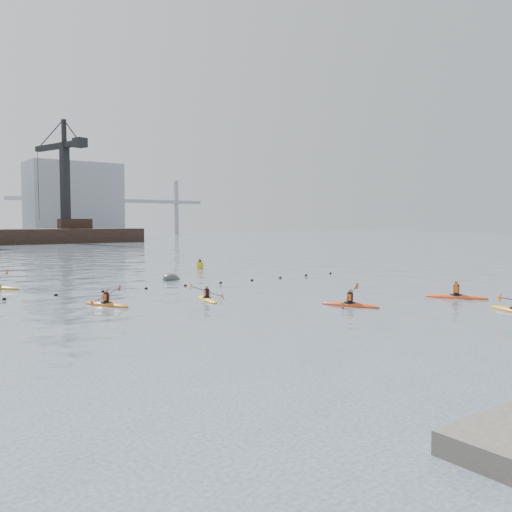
% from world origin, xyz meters
% --- Properties ---
extents(ground, '(400.00, 400.00, 0.00)m').
position_xyz_m(ground, '(0.00, 0.00, 0.00)').
color(ground, '#374451').
rests_on(ground, ground).
extents(float_line, '(33.24, 0.73, 0.24)m').
position_xyz_m(float_line, '(-0.50, 22.53, 0.03)').
color(float_line, black).
rests_on(float_line, ground).
extents(kayaker_0, '(2.23, 3.39, 1.30)m').
position_xyz_m(kayaker_0, '(3.76, 8.79, 0.10)').
color(kayaker_0, red).
rests_on(kayaker_0, ground).
extents(kayaker_2, '(2.09, 3.24, 1.15)m').
position_xyz_m(kayaker_2, '(-6.95, 16.98, 0.10)').
color(kayaker_2, '#C66612').
rests_on(kayaker_2, ground).
extents(kayaker_3, '(2.11, 3.16, 1.16)m').
position_xyz_m(kayaker_3, '(-1.44, 15.34, 0.09)').
color(kayaker_3, gold).
rests_on(kayaker_3, ground).
extents(kayaker_4, '(2.55, 3.50, 1.32)m').
position_xyz_m(kayaker_4, '(11.24, 7.10, 0.11)').
color(kayaker_4, '#F14C16').
rests_on(kayaker_4, ground).
extents(mooring_buoy, '(2.44, 2.18, 1.39)m').
position_xyz_m(mooring_buoy, '(2.30, 26.86, 0.00)').
color(mooring_buoy, '#3F4245').
rests_on(mooring_buoy, ground).
extents(nav_buoy, '(0.65, 0.65, 1.19)m').
position_xyz_m(nav_buoy, '(9.20, 34.00, 0.36)').
color(nav_buoy, gold).
rests_on(nav_buoy, ground).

